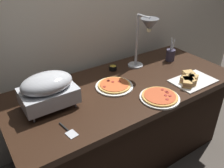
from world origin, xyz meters
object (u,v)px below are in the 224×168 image
heat_lamp (147,30)px  pizza_plate_front (160,97)px  sauce_cup_near (113,68)px  utensil_holder (171,55)px  chafing_dish (48,89)px  sandwich_platter (190,80)px  serving_spatula (68,131)px  pizza_plate_center (114,86)px

heat_lamp → pizza_plate_front: size_ratio=1.64×
sauce_cup_near → utensil_holder: (0.58, -0.14, 0.04)m
chafing_dish → heat_lamp: (0.90, 0.06, 0.23)m
pizza_plate_front → sandwich_platter: 0.37m
sandwich_platter → utensil_holder: 0.45m
heat_lamp → chafing_dish: bearing=-175.9°
serving_spatula → utensil_holder: bearing=17.1°
sandwich_platter → utensil_holder: bearing=65.5°
chafing_dish → sandwich_platter: chafing_dish is taller
utensil_holder → serving_spatula: (-1.26, -0.39, -0.06)m
pizza_plate_center → sandwich_platter: size_ratio=0.84×
sauce_cup_near → serving_spatula: (-0.68, -0.53, -0.02)m
pizza_plate_front → serving_spatula: bearing=176.1°
pizza_plate_front → serving_spatula: (-0.71, 0.05, -0.01)m
sandwich_platter → pizza_plate_center: bearing=152.7°
heat_lamp → pizza_plate_center: heat_lamp is taller
chafing_dish → pizza_plate_center: 0.54m
pizza_plate_front → sandwich_platter: size_ratio=0.82×
pizza_plate_center → serving_spatula: size_ratio=1.73×
chafing_dish → utensil_holder: 1.26m
pizza_plate_center → sauce_cup_near: bearing=58.1°
utensil_holder → heat_lamp: bearing=-176.0°
sandwich_platter → heat_lamp: bearing=114.4°
heat_lamp → serving_spatula: 1.05m
heat_lamp → pizza_plate_front: (-0.20, -0.41, -0.36)m
heat_lamp → sauce_cup_near: heat_lamp is taller
sandwich_platter → serving_spatula: (-1.08, 0.02, -0.02)m
pizza_plate_front → sandwich_platter: (0.37, 0.03, 0.01)m
chafing_dish → sauce_cup_near: bearing=18.5°
sauce_cup_near → serving_spatula: bearing=-142.4°
pizza_plate_front → sauce_cup_near: (-0.03, 0.57, 0.01)m
pizza_plate_center → pizza_plate_front: bearing=-60.0°
heat_lamp → utensil_holder: (0.36, 0.03, -0.31)m
heat_lamp → serving_spatula: (-0.91, -0.36, -0.37)m
heat_lamp → pizza_plate_front: 0.58m
sandwich_platter → utensil_holder: size_ratio=1.59×
pizza_plate_center → chafing_dish: bearing=176.9°
sauce_cup_near → pizza_plate_center: bearing=-121.9°
pizza_plate_front → pizza_plate_center: same height
chafing_dish → sandwich_platter: 1.13m
chafing_dish → pizza_plate_center: (0.52, -0.03, -0.13)m
utensil_holder → sandwich_platter: bearing=-114.5°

